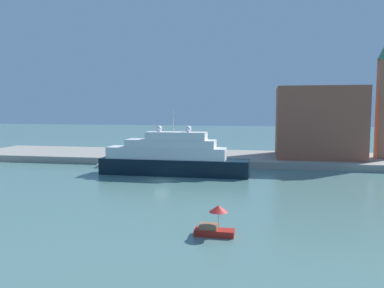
{
  "coord_description": "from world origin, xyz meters",
  "views": [
    {
      "loc": [
        17.7,
        -64.45,
        12.9
      ],
      "look_at": [
        4.28,
        6.0,
        5.99
      ],
      "focal_mm": 35.92,
      "sensor_mm": 36.0,
      "label": 1
    }
  ],
  "objects_px": {
    "parked_car": "(140,152)",
    "mooring_bollard": "(169,157)",
    "small_motorboat": "(215,224)",
    "work_barge": "(109,166)",
    "person_figure": "(160,151)",
    "large_yacht": "(171,158)",
    "harbor_building": "(318,122)"
  },
  "relations": [
    {
      "from": "large_yacht",
      "to": "small_motorboat",
      "type": "xyz_separation_m",
      "value": [
        12.64,
        -33.12,
        -2.07
      ]
    },
    {
      "from": "small_motorboat",
      "to": "mooring_bollard",
      "type": "bearing_deg",
      "value": 109.87
    },
    {
      "from": "person_figure",
      "to": "mooring_bollard",
      "type": "xyz_separation_m",
      "value": [
        3.78,
        -6.46,
        -0.51
      ]
    },
    {
      "from": "harbor_building",
      "to": "person_figure",
      "type": "relative_size",
      "value": 10.22
    },
    {
      "from": "small_motorboat",
      "to": "parked_car",
      "type": "distance_m",
      "value": 55.1
    },
    {
      "from": "parked_car",
      "to": "person_figure",
      "type": "xyz_separation_m",
      "value": [
        4.36,
        1.74,
        0.17
      ]
    },
    {
      "from": "large_yacht",
      "to": "person_figure",
      "type": "height_order",
      "value": "large_yacht"
    },
    {
      "from": "large_yacht",
      "to": "parked_car",
      "type": "xyz_separation_m",
      "value": [
        -11.66,
        16.32,
        -1.14
      ]
    },
    {
      "from": "parked_car",
      "to": "mooring_bollard",
      "type": "xyz_separation_m",
      "value": [
        8.14,
        -4.73,
        -0.34
      ]
    },
    {
      "from": "parked_car",
      "to": "person_figure",
      "type": "distance_m",
      "value": 4.69
    },
    {
      "from": "small_motorboat",
      "to": "person_figure",
      "type": "bearing_deg",
      "value": 111.28
    },
    {
      "from": "work_barge",
      "to": "mooring_bollard",
      "type": "relative_size",
      "value": 7.47
    },
    {
      "from": "work_barge",
      "to": "mooring_bollard",
      "type": "distance_m",
      "value": 13.08
    },
    {
      "from": "small_motorboat",
      "to": "mooring_bollard",
      "type": "relative_size",
      "value": 5.94
    },
    {
      "from": "large_yacht",
      "to": "work_barge",
      "type": "relative_size",
      "value": 5.66
    },
    {
      "from": "mooring_bollard",
      "to": "small_motorboat",
      "type": "bearing_deg",
      "value": -70.13
    },
    {
      "from": "large_yacht",
      "to": "harbor_building",
      "type": "relative_size",
      "value": 1.53
    },
    {
      "from": "mooring_bollard",
      "to": "harbor_building",
      "type": "bearing_deg",
      "value": 16.36
    },
    {
      "from": "work_barge",
      "to": "parked_car",
      "type": "xyz_separation_m",
      "value": [
        3.63,
        10.26,
        1.8
      ]
    },
    {
      "from": "small_motorboat",
      "to": "work_barge",
      "type": "relative_size",
      "value": 0.8
    },
    {
      "from": "large_yacht",
      "to": "person_figure",
      "type": "relative_size",
      "value": 15.59
    },
    {
      "from": "harbor_building",
      "to": "work_barge",
      "type": "bearing_deg",
      "value": -161.22
    },
    {
      "from": "small_motorboat",
      "to": "parked_car",
      "type": "relative_size",
      "value": 1.0
    },
    {
      "from": "large_yacht",
      "to": "parked_car",
      "type": "height_order",
      "value": "large_yacht"
    },
    {
      "from": "small_motorboat",
      "to": "large_yacht",
      "type": "bearing_deg",
      "value": 110.88
    },
    {
      "from": "harbor_building",
      "to": "parked_car",
      "type": "distance_m",
      "value": 41.95
    },
    {
      "from": "person_figure",
      "to": "large_yacht",
      "type": "bearing_deg",
      "value": -67.99
    },
    {
      "from": "parked_car",
      "to": "mooring_bollard",
      "type": "relative_size",
      "value": 5.94
    },
    {
      "from": "mooring_bollard",
      "to": "person_figure",
      "type": "bearing_deg",
      "value": 120.33
    },
    {
      "from": "mooring_bollard",
      "to": "large_yacht",
      "type": "bearing_deg",
      "value": -73.11
    },
    {
      "from": "small_motorboat",
      "to": "mooring_bollard",
      "type": "distance_m",
      "value": 47.55
    },
    {
      "from": "harbor_building",
      "to": "person_figure",
      "type": "bearing_deg",
      "value": -175.03
    }
  ]
}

